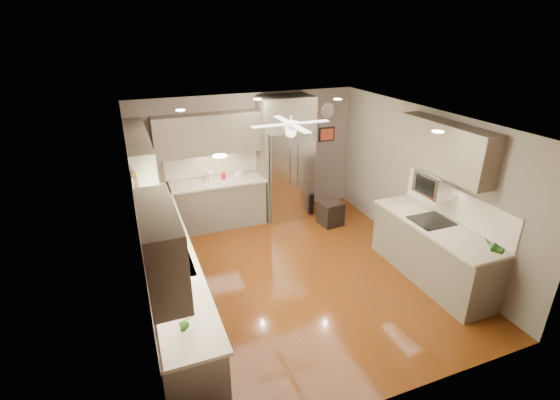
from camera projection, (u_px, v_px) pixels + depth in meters
floor at (297, 275)px, 6.49m from camera, size 5.00×5.00×0.00m
ceiling at (300, 120)px, 5.49m from camera, size 5.00×5.00×0.00m
wall_back at (248, 157)px, 8.13m from camera, size 4.50×0.00×4.50m
wall_front at (404, 303)px, 3.86m from camera, size 4.50×0.00×4.50m
wall_left at (139, 230)px, 5.24m from camera, size 0.00×5.00×5.00m
wall_right at (422, 184)px, 6.75m from camera, size 0.00×5.00×5.00m
canister_b at (204, 179)px, 7.62m from camera, size 0.11×0.11×0.14m
canister_c at (210, 176)px, 7.71m from camera, size 0.14×0.14×0.19m
canister_d at (223, 176)px, 7.82m from camera, size 0.10×0.10×0.13m
soap_bottle at (155, 239)px, 5.46m from camera, size 0.09×0.09×0.17m
potted_plant_left at (187, 319)px, 3.89m from camera, size 0.18×0.15×0.29m
potted_plant_right at (492, 246)px, 5.17m from camera, size 0.19×0.16×0.30m
bowl at (239, 177)px, 7.89m from camera, size 0.23×0.23×0.05m
left_run at (167, 269)px, 5.77m from camera, size 0.65×4.70×1.45m
back_run at (218, 202)px, 7.94m from camera, size 1.85×0.65×1.45m
uppers at (235, 156)px, 6.10m from camera, size 4.50×4.70×0.95m
window at (141, 225)px, 4.70m from camera, size 0.05×1.12×0.92m
sink at (172, 267)px, 5.05m from camera, size 0.50×0.70×0.32m
refrigerator at (287, 161)px, 8.09m from camera, size 1.06×0.75×2.45m
right_run at (432, 250)px, 6.26m from camera, size 0.70×2.20×1.45m
microwave at (436, 184)px, 6.11m from camera, size 0.43×0.55×0.34m
ceiling_fan at (291, 127)px, 5.82m from camera, size 1.18×1.18×0.32m
recessed_lights at (286, 115)px, 5.82m from camera, size 2.84×3.14×0.01m
wall_clock at (328, 111)px, 8.38m from camera, size 0.30×0.03×0.30m
framed_print at (327, 134)px, 8.58m from camera, size 0.36×0.03×0.30m
stool at (331, 213)px, 8.06m from camera, size 0.45×0.45×0.48m
paper_towel at (175, 276)px, 4.57m from camera, size 0.12×0.12×0.29m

